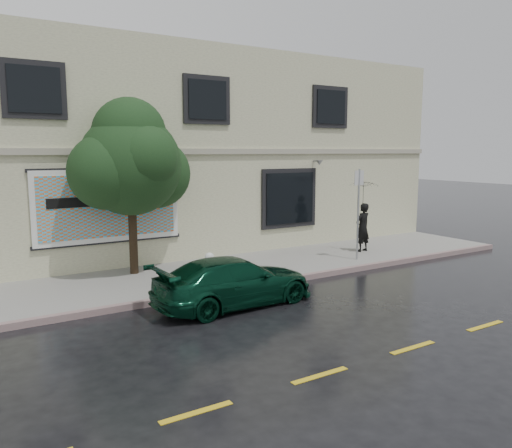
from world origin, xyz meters
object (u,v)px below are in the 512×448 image
street_tree (131,165)px  fire_hydrant (210,269)px  car (234,281)px  pedestrian (363,227)px

street_tree → fire_hydrant: size_ratio=5.19×
street_tree → fire_hydrant: street_tree is taller
car → street_tree: (-1.21, 3.70, 2.66)m
car → street_tree: 4.71m
car → street_tree: street_tree is taller
pedestrian → fire_hydrant: bearing=1.9°
car → fire_hydrant: size_ratio=4.55×
pedestrian → street_tree: 8.16m
fire_hydrant → street_tree: bearing=135.9°
street_tree → pedestrian: bearing=-8.0°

